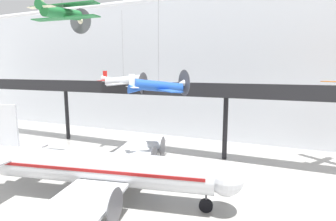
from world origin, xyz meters
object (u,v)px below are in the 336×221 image
at_px(airliner_silver_main, 102,169).
at_px(suspended_plane_silver_racer, 123,81).
at_px(suspended_plane_green_biplane, 63,13).
at_px(suspended_plane_blue_trainer, 159,87).

distance_m(airliner_silver_main, suspended_plane_silver_racer, 18.60).
bearing_deg(suspended_plane_green_biplane, suspended_plane_blue_trainer, -41.65).
bearing_deg(suspended_plane_blue_trainer, suspended_plane_green_biplane, -172.83).
xyz_separation_m(suspended_plane_silver_racer, suspended_plane_blue_trainer, (9.80, -7.89, -0.22)).
bearing_deg(suspended_plane_blue_trainer, suspended_plane_silver_racer, 95.70).
bearing_deg(airliner_silver_main, suspended_plane_green_biplane, -179.23).
bearing_deg(suspended_plane_silver_racer, suspended_plane_blue_trainer, -41.57).
distance_m(suspended_plane_silver_racer, suspended_plane_green_biplane, 17.78).
xyz_separation_m(suspended_plane_blue_trainer, suspended_plane_green_biplane, (-6.14, -8.04, 7.20)).
distance_m(airliner_silver_main, suspended_plane_blue_trainer, 11.18).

